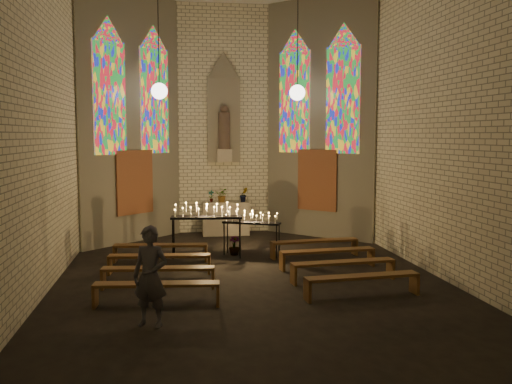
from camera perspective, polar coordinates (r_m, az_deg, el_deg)
floor at (r=12.14m, az=-0.61°, el=-8.70°), size 12.00×12.00×0.00m
room at (r=15.12m, az=-2.38°, el=8.34°), size 8.22×12.43×7.00m
altar at (r=17.35m, az=-3.06°, el=-2.65°), size 1.40×0.60×1.00m
flower_vase_left at (r=17.32m, az=-4.51°, el=-0.42°), size 0.22×0.18×0.35m
flower_vase_center at (r=17.27m, az=-3.40°, el=-0.31°), size 0.46×0.43×0.42m
flower_vase_right at (r=17.26m, az=-1.23°, el=-0.26°), size 0.29×0.26×0.45m
aisle_flower_pot at (r=14.46m, az=-2.18°, el=-5.38°), size 0.28×0.28×0.48m
votive_stand_left at (r=14.06m, az=-4.97°, el=-2.16°), size 1.78×0.57×1.28m
votive_stand_right at (r=14.26m, az=-0.45°, el=-2.78°), size 1.46×0.92×1.07m
pew_left_0 at (r=13.86m, az=-9.52°, el=-5.49°), size 2.23×0.53×0.42m
pew_right_0 at (r=14.29m, az=5.88°, el=-5.11°), size 2.23×0.53×0.42m
pew_left_1 at (r=12.68m, az=-9.63°, el=-6.54°), size 2.23×0.53×0.42m
pew_right_1 at (r=13.15m, az=7.17°, el=-6.07°), size 2.23×0.53×0.42m
pew_left_2 at (r=11.51m, az=-9.75°, el=-7.80°), size 2.23×0.53×0.42m
pew_right_2 at (r=12.02m, az=8.72°, el=-7.21°), size 2.23×0.53×0.42m
pew_left_3 at (r=10.35m, az=-9.90°, el=-9.35°), size 2.23×0.53×0.42m
pew_right_3 at (r=10.92m, az=10.59°, el=-8.57°), size 2.23×0.53×0.42m
visitor at (r=9.23m, az=-10.52°, el=-8.30°), size 0.69×0.59×1.60m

